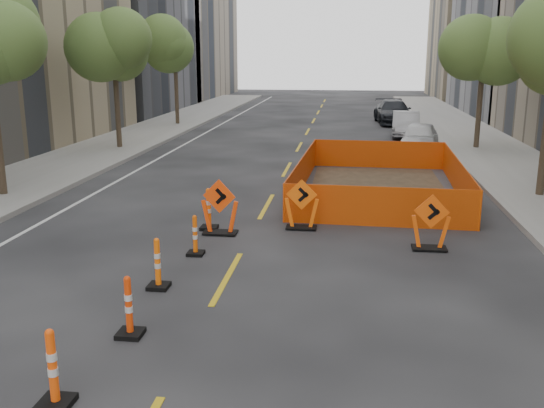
# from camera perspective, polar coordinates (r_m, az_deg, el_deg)

# --- Properties ---
(ground_plane) EXTENTS (140.00, 140.00, 0.00)m
(ground_plane) POSITION_cam_1_polar(r_m,az_deg,el_deg) (8.99, -9.42, -15.88)
(ground_plane) COLOR black
(sidewalk_left) EXTENTS (4.00, 90.00, 0.15)m
(sidewalk_left) POSITION_cam_1_polar(r_m,az_deg,el_deg) (22.95, -22.68, 1.90)
(sidewalk_left) COLOR gray
(sidewalk_left) RESTS_ON ground
(bld_left_d) EXTENTS (12.00, 16.00, 14.00)m
(bld_left_d) POSITION_cam_1_polar(r_m,az_deg,el_deg) (50.57, -16.00, 16.36)
(bld_left_d) COLOR #4C4C51
(bld_left_d) RESTS_ON ground
(bld_right_e) EXTENTS (12.00, 14.00, 16.00)m
(bld_right_e) POSITION_cam_1_polar(r_m,az_deg,el_deg) (67.74, 20.49, 16.14)
(bld_right_e) COLOR tan
(bld_right_e) RESTS_ON ground
(tree_l_c) EXTENTS (2.80, 2.80, 5.95)m
(tree_l_c) POSITION_cam_1_polar(r_m,az_deg,el_deg) (29.49, -14.65, 13.69)
(tree_l_c) COLOR #382B1E
(tree_l_c) RESTS_ON ground
(tree_l_d) EXTENTS (2.80, 2.80, 5.95)m
(tree_l_d) POSITION_cam_1_polar(r_m,az_deg,el_deg) (38.97, -9.12, 13.92)
(tree_l_d) COLOR #382B1E
(tree_l_d) RESTS_ON ground
(tree_r_c) EXTENTS (2.80, 2.80, 5.95)m
(tree_r_c) POSITION_cam_1_polar(r_m,az_deg,el_deg) (30.06, 19.31, 13.37)
(tree_r_c) COLOR #382B1E
(tree_r_c) RESTS_ON ground
(channelizer_2) EXTENTS (0.43, 0.43, 1.09)m
(channelizer_2) POSITION_cam_1_polar(r_m,az_deg,el_deg) (8.50, -19.94, -14.31)
(channelizer_2) COLOR #FF4C0A
(channelizer_2) RESTS_ON ground
(channelizer_3) EXTENTS (0.41, 0.41, 1.03)m
(channelizer_3) POSITION_cam_1_polar(r_m,az_deg,el_deg) (10.10, -13.34, -9.35)
(channelizer_3) COLOR red
(channelizer_3) RESTS_ON ground
(channelizer_4) EXTENTS (0.40, 0.40, 1.02)m
(channelizer_4) POSITION_cam_1_polar(r_m,az_deg,el_deg) (11.96, -10.72, -5.50)
(channelizer_4) COLOR #F8600A
(channelizer_4) RESTS_ON ground
(channelizer_5) EXTENTS (0.37, 0.37, 0.93)m
(channelizer_5) POSITION_cam_1_polar(r_m,az_deg,el_deg) (13.79, -7.25, -2.92)
(channelizer_5) COLOR #DC5209
(channelizer_5) RESTS_ON ground
(channelizer_6) EXTENTS (0.43, 0.43, 1.10)m
(channelizer_6) POSITION_cam_1_polar(r_m,az_deg,el_deg) (15.73, -5.98, -0.46)
(channelizer_6) COLOR #FF5E0A
(channelizer_6) RESTS_ON ground
(chevron_sign_left) EXTENTS (1.03, 0.71, 1.42)m
(chevron_sign_left) POSITION_cam_1_polar(r_m,az_deg,el_deg) (15.24, -4.94, -0.27)
(chevron_sign_left) COLOR #FF420A
(chevron_sign_left) RESTS_ON ground
(chevron_sign_center) EXTENTS (0.90, 0.56, 1.33)m
(chevron_sign_center) POSITION_cam_1_polar(r_m,az_deg,el_deg) (15.68, 2.81, -0.02)
(chevron_sign_center) COLOR #FF5E0A
(chevron_sign_center) RESTS_ON ground
(chevron_sign_right) EXTENTS (0.94, 0.64, 1.33)m
(chevron_sign_right) POSITION_cam_1_polar(r_m,az_deg,el_deg) (14.46, 14.72, -1.67)
(chevron_sign_right) COLOR #EA4E09
(chevron_sign_right) RESTS_ON ground
(safety_fence) EXTENTS (5.42, 8.85, 1.08)m
(safety_fence) POSITION_cam_1_polar(r_m,az_deg,el_deg) (20.37, 10.02, 2.70)
(safety_fence) COLOR #D85D0B
(safety_fence) RESTS_ON ground
(parked_car_near) EXTENTS (2.31, 4.29, 1.39)m
(parked_car_near) POSITION_cam_1_polar(r_m,az_deg,el_deg) (28.75, 13.71, 6.08)
(parked_car_near) COLOR silver
(parked_car_near) RESTS_ON ground
(parked_car_mid) EXTENTS (1.74, 4.21, 1.36)m
(parked_car_mid) POSITION_cam_1_polar(r_m,az_deg,el_deg) (34.37, 12.48, 7.35)
(parked_car_mid) COLOR #9B9BA0
(parked_car_mid) RESTS_ON ground
(parked_car_far) EXTENTS (2.50, 5.34, 1.51)m
(parked_car_far) POSITION_cam_1_polar(r_m,az_deg,el_deg) (40.63, 11.33, 8.49)
(parked_car_far) COLOR black
(parked_car_far) RESTS_ON ground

